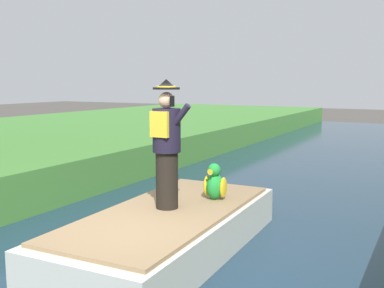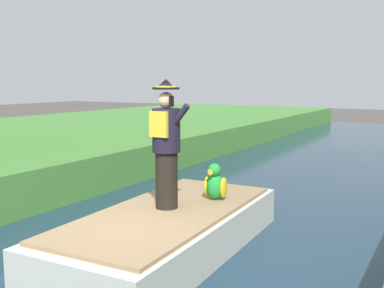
{
  "view_description": "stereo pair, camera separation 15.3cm",
  "coord_description": "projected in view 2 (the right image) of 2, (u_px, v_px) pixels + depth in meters",
  "views": [
    {
      "loc": [
        3.3,
        -4.56,
        2.52
      ],
      "look_at": [
        0.12,
        1.3,
        1.61
      ],
      "focal_mm": 42.63,
      "sensor_mm": 36.0,
      "label": 1
    },
    {
      "loc": [
        3.44,
        -4.48,
        2.52
      ],
      "look_at": [
        0.12,
        1.3,
        1.61
      ],
      "focal_mm": 42.63,
      "sensor_mm": 36.0,
      "label": 2
    }
  ],
  "objects": [
    {
      "name": "parrot_plush",
      "position": [
        215.0,
        184.0,
        7.05
      ],
      "size": [
        0.36,
        0.34,
        0.57
      ],
      "color": "green",
      "rests_on": "boat"
    },
    {
      "name": "boat",
      "position": [
        168.0,
        230.0,
        6.54
      ],
      "size": [
        1.95,
        4.26,
        0.61
      ],
      "color": "silver",
      "rests_on": "canal_water"
    },
    {
      "name": "canal_water",
      "position": [
        134.0,
        275.0,
        5.88
      ],
      "size": [
        6.11,
        48.0,
        0.1
      ],
      "primitive_type": "cube",
      "color": "#1E384C",
      "rests_on": "ground"
    },
    {
      "name": "person_pirate",
      "position": [
        166.0,
        145.0,
        6.47
      ],
      "size": [
        0.61,
        0.42,
        1.85
      ],
      "rotation": [
        0.0,
        0.0,
        0.05
      ],
      "color": "black",
      "rests_on": "boat"
    },
    {
      "name": "ground_plane",
      "position": [
        134.0,
        278.0,
        5.89
      ],
      "size": [
        80.0,
        80.0,
        0.0
      ],
      "primitive_type": "plane",
      "color": "#4C4742"
    }
  ]
}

